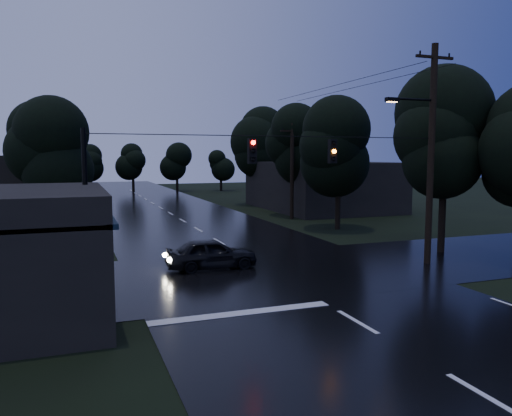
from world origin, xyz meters
TOP-DOWN VIEW (x-y plane):
  - ground at (0.00, 0.00)m, footprint 160.00×160.00m
  - main_road at (0.00, 30.00)m, footprint 12.00×120.00m
  - cross_street at (0.00, 12.00)m, footprint 60.00×9.00m
  - building_far_right at (14.00, 34.00)m, footprint 10.00×14.00m
  - utility_pole_main at (7.41, 11.00)m, footprint 3.50×0.30m
  - utility_pole_far at (8.30, 28.00)m, footprint 2.00×0.30m
  - anchor_pole_left at (-7.50, 11.00)m, footprint 0.18×0.18m
  - span_signals at (0.56, 10.99)m, footprint 15.00×0.37m
  - tree_corner_near at (10.00, 13.00)m, footprint 4.48×4.48m
  - tree_left_a at (-9.00, 22.00)m, footprint 3.92×3.92m
  - tree_left_b at (-9.60, 30.00)m, footprint 4.20×4.20m
  - tree_left_c at (-10.20, 40.00)m, footprint 4.48×4.48m
  - tree_right_a at (9.00, 22.00)m, footprint 4.20×4.20m
  - tree_right_b at (9.60, 30.00)m, footprint 4.48×4.48m
  - tree_right_c at (10.20, 40.00)m, footprint 4.76×4.76m
  - car at (-2.22, 13.49)m, footprint 4.05×1.68m

SIDE VIEW (x-z plane):
  - ground at x=0.00m, z-range 0.00..0.00m
  - main_road at x=0.00m, z-range -0.01..0.01m
  - cross_street at x=0.00m, z-range -0.01..0.01m
  - car at x=-2.22m, z-range 0.00..1.37m
  - building_far_right at x=14.00m, z-range 0.00..4.40m
  - anchor_pole_left at x=-7.50m, z-range 0.00..6.00m
  - utility_pole_far at x=8.30m, z-range 0.13..7.63m
  - tree_left_a at x=-9.00m, z-range 1.11..9.37m
  - span_signals at x=0.56m, z-range 4.69..5.80m
  - utility_pole_main at x=7.41m, z-range 0.26..10.26m
  - tree_left_b at x=-9.60m, z-range 1.19..10.04m
  - tree_right_a at x=9.00m, z-range 1.19..10.04m
  - tree_corner_near at x=10.00m, z-range 1.27..10.71m
  - tree_left_c at x=-10.20m, z-range 1.27..10.71m
  - tree_right_b at x=9.60m, z-range 1.27..10.71m
  - tree_right_c at x=10.20m, z-range 1.35..11.38m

